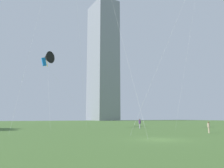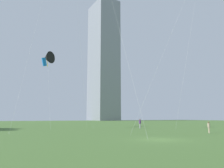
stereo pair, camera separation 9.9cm
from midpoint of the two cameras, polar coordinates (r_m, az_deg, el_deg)
name	(u,v)px [view 1 (the left image)]	position (r m, az deg, el deg)	size (l,w,h in m)	color
ground	(161,140)	(22.19, 12.38, -13.93)	(280.00, 280.00, 0.00)	#476B30
person_standing_0	(140,123)	(44.47, 7.13, -9.97)	(0.41, 0.41, 1.86)	gray
person_standing_1	(209,126)	(33.52, 23.71, -10.04)	(0.34, 0.34, 1.55)	tan
kite_flying_2	(47,58)	(50.93, -16.51, 6.54)	(3.28, 9.55, 16.54)	silver
kite_flying_3	(44,62)	(44.95, -17.29, 5.49)	(10.05, 3.28, 13.72)	silver
distant_highrise_0	(103,61)	(176.82, -2.41, 6.09)	(17.28, 24.89, 94.56)	gray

